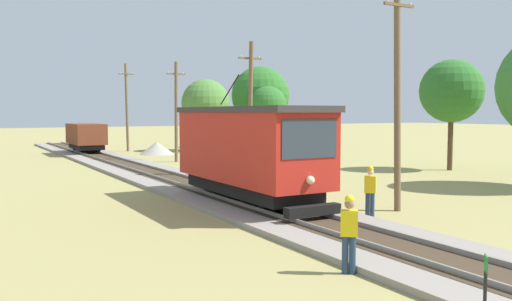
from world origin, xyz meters
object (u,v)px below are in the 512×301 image
at_px(tree_left_near, 268,105).
at_px(trackside_signal_marker, 485,285).
at_px(gravel_pile, 157,148).
at_px(tree_right_far, 260,95).
at_px(utility_pole_distant, 127,106).
at_px(utility_pole_near_tram, 397,92).
at_px(tree_right_near, 206,103).
at_px(track_worker, 349,230).
at_px(second_worker, 370,189).
at_px(freight_car, 86,136).
at_px(tree_left_far, 452,91).
at_px(red_tram, 249,149).
at_px(utility_pole_mid, 250,109).
at_px(utility_pole_far, 176,111).

bearing_deg(tree_left_near, trackside_signal_marker, -115.85).
distance_m(gravel_pile, tree_right_far, 13.71).
relative_size(utility_pole_distant, tree_left_near, 1.32).
bearing_deg(utility_pole_distant, utility_pole_near_tram, -90.00).
bearing_deg(tree_right_near, track_worker, -109.51).
height_order(track_worker, tree_right_near, tree_right_near).
xyz_separation_m(tree_right_near, tree_right_far, (7.06, 2.07, 0.90)).
distance_m(utility_pole_distant, tree_right_far, 13.56).
bearing_deg(gravel_pile, utility_pole_distant, 102.15).
bearing_deg(tree_left_near, second_worker, -114.84).
height_order(utility_pole_near_tram, tree_right_far, utility_pole_near_tram).
distance_m(gravel_pile, tree_left_near, 11.82).
bearing_deg(freight_car, tree_left_far, -54.22).
xyz_separation_m(red_tram, second_worker, (2.50, -4.04, -1.21)).
bearing_deg(second_worker, track_worker, 0.81).
relative_size(red_tram, tree_left_near, 1.40).
bearing_deg(utility_pole_distant, tree_left_far, -63.84).
bearing_deg(tree_left_near, utility_pole_mid, -123.31).
bearing_deg(tree_right_near, second_worker, -104.38).
xyz_separation_m(freight_car, tree_left_far, (17.06, -23.67, 3.34)).
relative_size(utility_pole_distant, tree_right_far, 0.98).
bearing_deg(utility_pole_far, trackside_signal_marker, -101.57).
height_order(utility_pole_near_tram, utility_pole_distant, utility_pole_near_tram).
distance_m(trackside_signal_marker, second_worker, 9.19).
distance_m(second_worker, tree_left_near, 33.58).
bearing_deg(track_worker, trackside_signal_marker, -137.28).
relative_size(utility_pole_far, tree_left_far, 1.05).
xyz_separation_m(second_worker, tree_left_near, (14.04, 30.33, 3.31)).
height_order(gravel_pile, tree_left_far, tree_left_far).
xyz_separation_m(utility_pole_far, tree_right_far, (13.43, 11.06, 1.61)).
bearing_deg(utility_pole_far, utility_pole_distant, 90.00).
distance_m(utility_pole_mid, second_worker, 12.08).
distance_m(utility_pole_near_tram, trackside_signal_marker, 11.24).
distance_m(utility_pole_near_tram, second_worker, 3.82).
distance_m(utility_pole_far, trackside_signal_marker, 31.41).
bearing_deg(track_worker, tree_left_near, 10.74).
relative_size(trackside_signal_marker, second_worker, 0.66).
bearing_deg(utility_pole_mid, gravel_pile, 86.62).
height_order(freight_car, tree_right_far, tree_right_far).
height_order(tree_left_near, tree_right_far, tree_right_far).
height_order(trackside_signal_marker, gravel_pile, trackside_signal_marker).
height_order(freight_car, tree_left_near, tree_left_near).
xyz_separation_m(utility_pole_far, tree_left_near, (12.29, 7.70, 0.59)).
bearing_deg(tree_right_far, freight_car, -176.89).
distance_m(utility_pole_distant, tree_left_near, 13.21).
relative_size(utility_pole_near_tram, second_worker, 4.75).
xyz_separation_m(utility_pole_mid, tree_right_near, (6.36, 20.00, 0.62)).
bearing_deg(utility_pole_distant, trackside_signal_marker, -98.27).
height_order(red_tram, freight_car, red_tram).
distance_m(red_tram, utility_pole_near_tram, 5.87).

